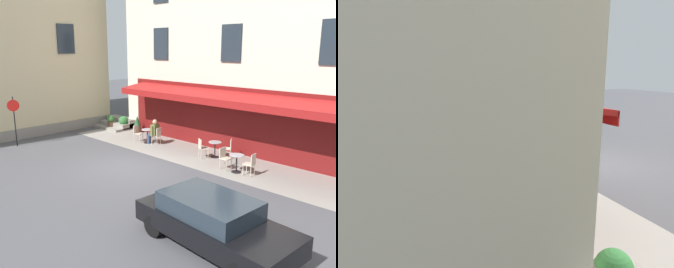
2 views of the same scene
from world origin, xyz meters
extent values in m
plane|color=#4C4C51|center=(0.00, 0.00, 0.00)|extent=(70.00, 70.00, 0.00)
cube|color=gray|center=(-3.25, -3.40, 0.00)|extent=(20.50, 3.20, 0.01)
cube|color=maroon|center=(-3.00, -4.97, 1.60)|extent=(16.00, 0.06, 3.20)
cube|color=maroon|center=(-3.00, -4.15, 2.85)|extent=(15.00, 1.70, 0.36)
cube|color=maroon|center=(-3.00, -3.32, 2.62)|extent=(15.00, 0.04, 0.28)
cube|color=#232D38|center=(-6.33, -4.96, 5.20)|extent=(1.10, 0.06, 1.70)
cube|color=#232D38|center=(-1.67, -4.96, 5.20)|extent=(1.10, 0.06, 1.70)
cube|color=#232D38|center=(3.00, -4.96, 5.20)|extent=(1.10, 0.06, 1.70)
cube|color=#232D38|center=(7.96, -2.00, 5.50)|extent=(0.06, 1.10, 1.70)
cube|color=gray|center=(6.60, -4.20, 0.07)|extent=(2.40, 1.40, 0.15)
cube|color=gray|center=(6.60, -4.55, 0.22)|extent=(2.40, 1.05, 0.30)
cube|color=gray|center=(6.60, -4.90, 0.38)|extent=(2.40, 0.70, 0.45)
cylinder|color=black|center=(-1.85, -3.72, 0.01)|extent=(0.40, 0.40, 0.03)
cylinder|color=black|center=(-1.85, -3.72, 0.36)|extent=(0.06, 0.06, 0.72)
cylinder|color=#B7B7BC|center=(-1.85, -3.72, 0.73)|extent=(0.60, 0.60, 0.03)
cylinder|color=beige|center=(-1.78, -3.31, 0.23)|extent=(0.03, 0.03, 0.45)
cylinder|color=beige|center=(-1.50, -3.50, 0.23)|extent=(0.03, 0.03, 0.45)
cylinder|color=beige|center=(-1.59, -3.03, 0.23)|extent=(0.03, 0.03, 0.45)
cylinder|color=beige|center=(-1.31, -3.22, 0.23)|extent=(0.03, 0.03, 0.45)
cube|color=beige|center=(-1.55, -3.26, 0.47)|extent=(0.56, 0.56, 0.04)
cube|color=beige|center=(-1.45, -3.11, 0.70)|extent=(0.35, 0.26, 0.42)
cylinder|color=beige|center=(-2.10, -4.05, 0.23)|extent=(0.03, 0.03, 0.45)
cylinder|color=beige|center=(-2.27, -3.76, 0.23)|extent=(0.03, 0.03, 0.45)
cylinder|color=beige|center=(-2.40, -4.22, 0.23)|extent=(0.03, 0.03, 0.45)
cylinder|color=beige|center=(-2.56, -3.93, 0.23)|extent=(0.03, 0.03, 0.45)
cube|color=beige|center=(-2.33, -3.99, 0.47)|extent=(0.55, 0.55, 0.04)
cube|color=beige|center=(-2.49, -4.08, 0.70)|extent=(0.23, 0.37, 0.42)
cylinder|color=black|center=(2.33, -3.26, 0.01)|extent=(0.40, 0.40, 0.03)
cylinder|color=black|center=(2.33, -3.26, 0.36)|extent=(0.06, 0.06, 0.72)
cylinder|color=#B7B7BC|center=(2.33, -3.26, 0.73)|extent=(0.60, 0.60, 0.03)
cylinder|color=beige|center=(2.63, -2.98, 0.23)|extent=(0.03, 0.03, 0.45)
cylinder|color=beige|center=(2.75, -3.30, 0.23)|extent=(0.03, 0.03, 0.45)
cylinder|color=beige|center=(2.95, -2.86, 0.23)|extent=(0.03, 0.03, 0.45)
cylinder|color=beige|center=(3.07, -3.18, 0.23)|extent=(0.03, 0.03, 0.45)
cube|color=beige|center=(2.85, -3.08, 0.47)|extent=(0.51, 0.51, 0.04)
cube|color=beige|center=(3.02, -3.02, 0.70)|extent=(0.17, 0.39, 0.42)
cylinder|color=beige|center=(2.00, -3.52, 0.23)|extent=(0.03, 0.03, 0.45)
cylinder|color=beige|center=(1.92, -3.19, 0.23)|extent=(0.03, 0.03, 0.45)
cylinder|color=beige|center=(1.67, -3.60, 0.23)|extent=(0.03, 0.03, 0.45)
cylinder|color=beige|center=(1.59, -3.27, 0.23)|extent=(0.03, 0.03, 0.45)
cube|color=beige|center=(1.80, -3.39, 0.47)|extent=(0.48, 0.48, 0.04)
cube|color=beige|center=(1.62, -3.44, 0.70)|extent=(0.13, 0.40, 0.42)
cylinder|color=black|center=(-3.75, -2.68, 0.01)|extent=(0.40, 0.40, 0.03)
cylinder|color=black|center=(-3.75, -2.68, 0.36)|extent=(0.06, 0.06, 0.72)
cylinder|color=#B7B7BC|center=(-3.75, -2.68, 0.73)|extent=(0.60, 0.60, 0.03)
cylinder|color=beige|center=(-3.37, -2.52, 0.23)|extent=(0.03, 0.03, 0.45)
cylinder|color=beige|center=(-3.38, -2.86, 0.23)|extent=(0.03, 0.03, 0.45)
cylinder|color=beige|center=(-3.03, -2.53, 0.23)|extent=(0.03, 0.03, 0.45)
cylinder|color=beige|center=(-3.04, -2.87, 0.23)|extent=(0.03, 0.03, 0.45)
cube|color=beige|center=(-3.20, -2.70, 0.47)|extent=(0.41, 0.41, 0.04)
cube|color=beige|center=(-3.02, -2.70, 0.70)|extent=(0.05, 0.40, 0.42)
cylinder|color=beige|center=(-4.11, -2.89, 0.23)|extent=(0.03, 0.03, 0.45)
cylinder|color=beige|center=(-4.15, -2.55, 0.23)|extent=(0.03, 0.03, 0.45)
cylinder|color=beige|center=(-4.45, -2.93, 0.23)|extent=(0.03, 0.03, 0.45)
cylinder|color=beige|center=(-4.49, -2.59, 0.23)|extent=(0.03, 0.03, 0.45)
cube|color=beige|center=(-4.30, -2.74, 0.47)|extent=(0.44, 0.44, 0.04)
cube|color=beige|center=(-4.48, -2.76, 0.70)|extent=(0.09, 0.40, 0.42)
cylinder|color=navy|center=(2.21, -3.39, 0.23)|extent=(0.16, 0.16, 0.47)
cylinder|color=navy|center=(2.05, -3.43, 0.49)|extent=(0.37, 0.24, 0.16)
cylinder|color=navy|center=(2.17, -3.20, 0.23)|extent=(0.16, 0.16, 0.47)
cylinder|color=navy|center=(2.00, -3.25, 0.49)|extent=(0.37, 0.24, 0.16)
cube|color=olive|center=(1.86, -3.38, 0.78)|extent=(0.38, 0.54, 0.59)
sphere|color=tan|center=(1.86, -3.38, 1.21)|extent=(0.26, 0.26, 0.26)
cylinder|color=olive|center=(1.92, -3.66, 0.77)|extent=(0.10, 0.10, 0.52)
cylinder|color=olive|center=(1.79, -3.09, 0.77)|extent=(0.10, 0.10, 0.52)
cylinder|color=black|center=(6.64, 1.97, 1.30)|extent=(0.05, 0.05, 2.60)
cylinder|color=#192899|center=(6.61, 1.98, 2.15)|extent=(0.23, 0.53, 0.56)
cylinder|color=red|center=(6.59, 1.99, 2.15)|extent=(0.23, 0.55, 0.59)
cylinder|color=brown|center=(4.56, -4.47, 0.21)|extent=(0.44, 0.44, 0.43)
cone|color=#23562D|center=(4.56, -4.47, 0.72)|extent=(0.42, 0.42, 0.59)
cylinder|color=brown|center=(5.81, -4.43, 0.15)|extent=(0.39, 0.39, 0.30)
sphere|color=#2D6B33|center=(5.81, -4.43, 0.55)|extent=(0.60, 0.60, 0.60)
cylinder|color=brown|center=(6.63, -4.02, 0.22)|extent=(0.41, 0.41, 0.44)
sphere|color=#3D7A38|center=(6.63, -4.02, 0.63)|extent=(0.45, 0.45, 0.45)
cube|color=black|center=(-6.59, 2.51, 0.57)|extent=(4.41, 2.09, 0.55)
cube|color=#232D38|center=(-6.39, 2.49, 1.09)|extent=(2.51, 1.76, 0.48)
cylinder|color=black|center=(-8.09, 1.81, 0.30)|extent=(0.60, 0.20, 0.60)
cylinder|color=black|center=(-5.09, 3.20, 0.30)|extent=(0.60, 0.20, 0.60)
cylinder|color=black|center=(-5.20, 1.61, 0.30)|extent=(0.60, 0.20, 0.60)
camera|label=1|loc=(-11.58, 9.23, 5.00)|focal=38.32mm
camera|label=2|loc=(9.02, -7.60, 3.57)|focal=32.60mm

